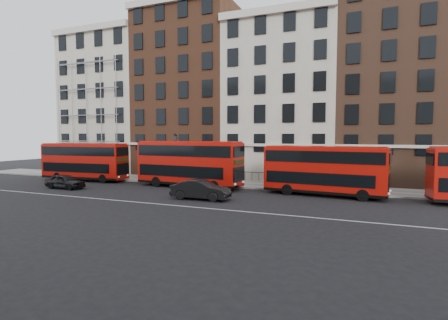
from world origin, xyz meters
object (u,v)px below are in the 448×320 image
at_px(car_front, 201,190).
at_px(bus_b, 189,163).
at_px(bus_a, 84,161).
at_px(car_rear, 65,181).
at_px(bus_c, 324,169).

bearing_deg(car_front, bus_b, 33.41).
xyz_separation_m(bus_a, bus_b, (13.66, 0.01, 0.18)).
relative_size(bus_a, car_rear, 2.53).
height_order(bus_b, bus_c, bus_b).
bearing_deg(bus_a, bus_b, -4.01).
distance_m(bus_a, bus_c, 26.87).
bearing_deg(bus_c, car_front, -142.58).
height_order(car_rear, car_front, car_front).
bearing_deg(bus_a, car_rear, -67.31).
distance_m(bus_c, car_front, 10.79).
xyz_separation_m(bus_c, car_rear, (-24.17, -5.38, -1.61)).
height_order(bus_a, car_front, bus_a).
relative_size(bus_a, bus_c, 1.00).
height_order(bus_a, bus_c, bus_a).
relative_size(car_rear, car_front, 0.85).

